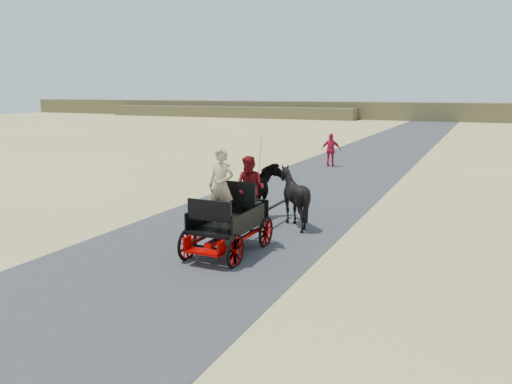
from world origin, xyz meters
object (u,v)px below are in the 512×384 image
at_px(horse_right, 294,197).
at_px(pedestrian, 331,150).
at_px(carriage, 228,238).
at_px(horse_left, 259,194).

bearing_deg(horse_right, pedestrian, -78.76).
relative_size(carriage, horse_right, 1.41).
height_order(carriage, horse_right, horse_right).
relative_size(horse_left, horse_right, 1.18).
distance_m(horse_left, horse_right, 1.10).
xyz_separation_m(horse_left, pedestrian, (-1.23, 11.73, 0.02)).
distance_m(carriage, pedestrian, 14.85).
distance_m(carriage, horse_left, 3.09).
height_order(carriage, horse_left, horse_left).
height_order(carriage, pedestrian, pedestrian).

